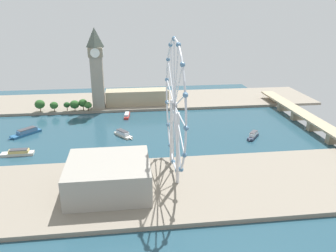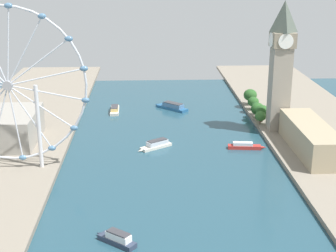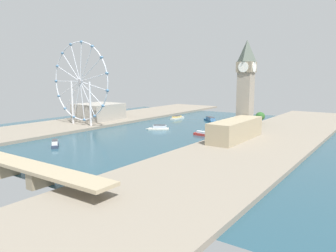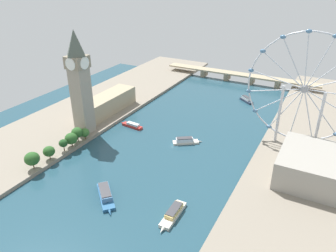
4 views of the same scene
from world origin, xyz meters
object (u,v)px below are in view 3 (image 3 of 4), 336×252
Objects in this scene: tour_boat_0 at (210,119)px; tour_boat_4 at (177,118)px; riverside_hall at (99,111)px; clock_tower at (246,85)px; parliament_block at (236,130)px; ferris_wheel at (80,82)px; tour_boat_1 at (55,144)px; tour_boat_2 at (159,128)px; tour_boat_3 at (204,134)px.

tour_boat_0 reaches higher than tour_boat_4.
tour_boat_0 is at bearing -145.16° from riverside_hall.
clock_tower is 1.22× the size of parliament_block.
ferris_wheel is 3.36× the size of tour_boat_0.
tour_boat_0 is 221.56m from tour_boat_1.
tour_boat_2 is at bearing 175.16° from riverside_hall.
tour_boat_0 is 108.93m from tour_boat_3.
ferris_wheel is 64.79m from riverside_hall.
clock_tower is 195.00m from tour_boat_1.
riverside_hall is at bearing -18.56° from tour_boat_1.
tour_boat_2 is at bearing -178.63° from tour_boat_3.
clock_tower is 3.02× the size of tour_boat_4.
riverside_hall is 150.35m from tour_boat_0.
ferris_wheel reaches higher than parliament_block.
parliament_block is 0.78× the size of ferris_wheel.
clock_tower is 3.57× the size of tour_boat_3.
tour_boat_4 is (94.25, -93.75, 0.21)m from tour_boat_3.
tour_boat_1 is 144.50m from tour_boat_3.
tour_boat_4 is at bearing 140.78° from tour_boat_3.
parliament_block is 1.42× the size of riverside_hall.
tour_boat_4 reaches higher than tour_boat_3.
tour_boat_2 is (-107.13, 9.07, -11.11)m from riverside_hall.
parliament_block is at bearing 135.21° from tour_boat_2.
tour_boat_1 is at bearing 123.61° from tour_boat_0.
clock_tower is 1.73× the size of riverside_hall.
parliament_block is at bearing -174.00° from ferris_wheel.
tour_boat_2 is at bearing -160.75° from tour_boat_4.
ferris_wheel reaches higher than riverside_hall.
tour_boat_0 is (-102.61, -132.56, -50.68)m from ferris_wheel.
clock_tower is at bearing 162.65° from tour_boat_2.
tour_boat_2 is (90.88, 28.31, -49.40)m from clock_tower.
ferris_wheel is 3.98× the size of tour_boat_2.
ferris_wheel is (187.86, 19.73, 41.03)m from parliament_block.
riverside_hall is (198.01, 19.24, -38.29)m from clock_tower.
tour_boat_1 is at bearing -118.78° from tour_boat_3.
tour_boat_3 is at bearing 157.49° from tour_boat_0.
tour_boat_3 is at bearing 141.08° from tour_boat_2.
riverside_hall reaches higher than tour_boat_4.
tour_boat_2 is (15.95, 94.73, -0.17)m from tour_boat_0.
tour_boat_2 reaches higher than tour_boat_3.
tour_boat_4 is at bearing -48.18° from tour_boat_1.
tour_boat_0 is 49.70m from tour_boat_4.
tour_boat_1 is at bearing -177.91° from tour_boat_4.
clock_tower is 111.58m from tour_boat_0.
ferris_wheel is 4.85× the size of tour_boat_1.
ferris_wheel reaches higher than tour_boat_0.
parliament_block reaches higher than tour_boat_4.
riverside_hall is 2.68× the size of tour_boat_1.
riverside_hall reaches higher than tour_boat_2.
tour_boat_4 is at bearing 49.53° from tour_boat_0.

